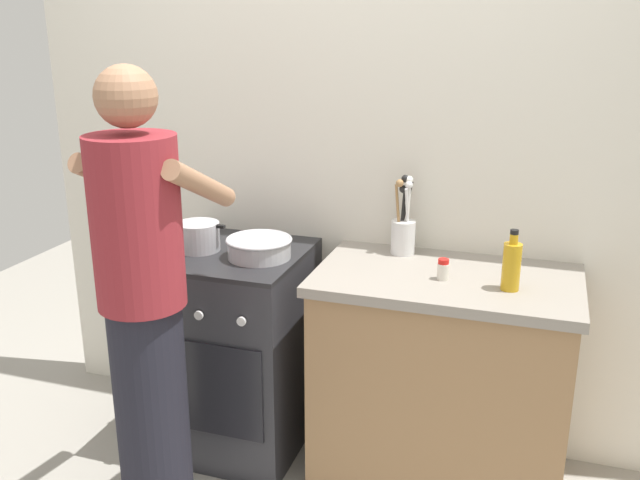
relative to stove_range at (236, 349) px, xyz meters
The scene contains 10 objects.
ground 0.59m from the stove_range, 22.87° to the right, with size 6.00×6.00×0.00m, color gray.
back_wall 1.03m from the stove_range, 32.64° to the left, with size 3.20×0.10×2.50m.
countertop 0.90m from the stove_range, ahead, with size 1.00×0.60×0.90m.
stove_range is the anchor object (origin of this frame).
pot 0.53m from the stove_range, behind, with size 0.25×0.18×0.12m.
mixing_bowl 0.52m from the stove_range, 12.56° to the right, with size 0.27×0.27×0.08m.
utensil_crock 0.90m from the stove_range, 16.79° to the left, with size 0.10×0.10×0.33m.
spice_bottle 1.02m from the stove_range, ahead, with size 0.04×0.04×0.08m.
oil_bottle 1.26m from the stove_range, ahead, with size 0.07×0.07×0.22m.
person 0.73m from the stove_range, 94.43° to the right, with size 0.41×0.50×1.70m.
Camera 1 is at (0.86, -2.34, 1.82)m, focal length 38.77 mm.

